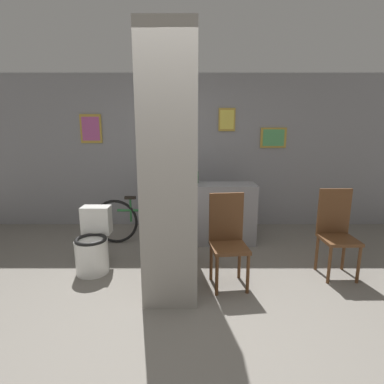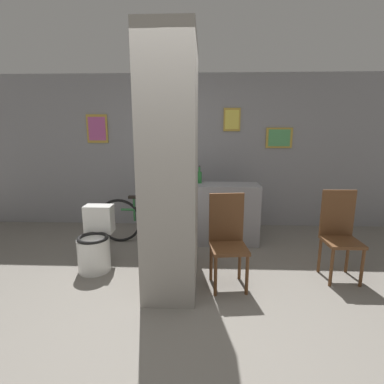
{
  "view_description": "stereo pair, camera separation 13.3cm",
  "coord_description": "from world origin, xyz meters",
  "px_view_note": "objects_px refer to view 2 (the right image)",
  "views": [
    {
      "loc": [
        0.11,
        -2.59,
        1.72
      ],
      "look_at": [
        0.1,
        0.98,
        0.95
      ],
      "focal_mm": 28.0,
      "sensor_mm": 36.0,
      "label": 1
    },
    {
      "loc": [
        0.25,
        -2.59,
        1.72
      ],
      "look_at": [
        0.1,
        0.98,
        0.95
      ],
      "focal_mm": 28.0,
      "sensor_mm": 36.0,
      "label": 2
    }
  ],
  "objects_px": {
    "bicycle": "(150,220)",
    "bottle_tall": "(199,177)",
    "toilet": "(95,244)",
    "chair_near_pillar": "(228,237)",
    "chair_by_doorway": "(340,232)"
  },
  "relations": [
    {
      "from": "toilet",
      "to": "chair_near_pillar",
      "type": "distance_m",
      "value": 1.64
    },
    {
      "from": "bottle_tall",
      "to": "chair_near_pillar",
      "type": "bearing_deg",
      "value": -75.93
    },
    {
      "from": "toilet",
      "to": "chair_by_doorway",
      "type": "bearing_deg",
      "value": -1.49
    },
    {
      "from": "chair_near_pillar",
      "to": "bicycle",
      "type": "xyz_separation_m",
      "value": [
        -1.07,
        1.2,
        -0.2
      ]
    },
    {
      "from": "chair_by_doorway",
      "to": "bottle_tall",
      "type": "bearing_deg",
      "value": 145.08
    },
    {
      "from": "bicycle",
      "to": "chair_near_pillar",
      "type": "bearing_deg",
      "value": -48.25
    },
    {
      "from": "toilet",
      "to": "chair_by_doorway",
      "type": "distance_m",
      "value": 2.91
    },
    {
      "from": "bottle_tall",
      "to": "toilet",
      "type": "bearing_deg",
      "value": -140.89
    },
    {
      "from": "bicycle",
      "to": "bottle_tall",
      "type": "bearing_deg",
      "value": 10.19
    },
    {
      "from": "chair_by_doorway",
      "to": "bicycle",
      "type": "height_order",
      "value": "chair_by_doorway"
    },
    {
      "from": "chair_by_doorway",
      "to": "bottle_tall",
      "type": "height_order",
      "value": "bottle_tall"
    },
    {
      "from": "toilet",
      "to": "chair_near_pillar",
      "type": "relative_size",
      "value": 0.74
    },
    {
      "from": "chair_near_pillar",
      "to": "toilet",
      "type": "bearing_deg",
      "value": 162.41
    },
    {
      "from": "toilet",
      "to": "chair_by_doorway",
      "type": "xyz_separation_m",
      "value": [
        2.9,
        -0.08,
        0.23
      ]
    },
    {
      "from": "toilet",
      "to": "chair_near_pillar",
      "type": "bearing_deg",
      "value": -10.9
    }
  ]
}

